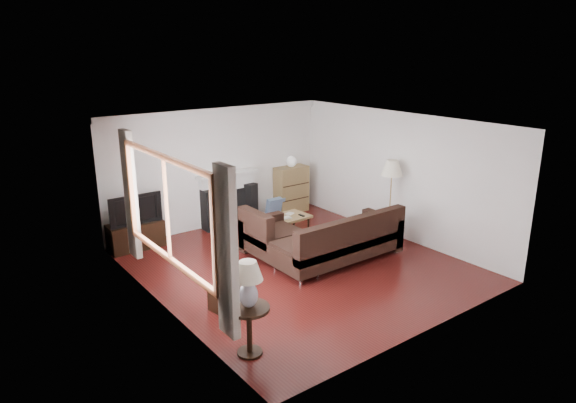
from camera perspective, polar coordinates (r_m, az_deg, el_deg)
room at (r=8.65m, az=1.19°, el=0.49°), size 5.10×5.60×2.54m
window at (r=7.20m, az=-13.32°, el=-0.88°), size 0.12×2.74×1.54m
curtain_near at (r=5.98m, az=-6.80°, el=-5.73°), size 0.10×0.35×2.10m
curtain_far at (r=8.62m, az=-17.08°, el=0.70°), size 0.10×0.35×2.10m
fireplace at (r=11.03m, az=-6.70°, el=0.34°), size 1.40×0.26×1.15m
tv_stand at (r=10.16m, az=-16.54°, el=-3.64°), size 1.01×0.46×0.51m
television at (r=9.99m, az=-16.79°, el=-0.74°), size 0.99×0.13×0.57m
speaker_left at (r=10.76m, az=-8.78°, el=-0.97°), size 0.24×0.29×0.87m
speaker_right at (r=11.24m, az=-4.26°, el=-0.08°), size 0.31×0.34×0.85m
bookshelf at (r=11.82m, az=0.37°, el=1.36°), size 0.78×0.37×1.07m
globe_lamp at (r=11.66m, az=0.37°, el=4.47°), size 0.24×0.24×0.24m
sectional_sofa at (r=9.13m, az=5.57°, el=-4.15°), size 2.64×1.93×0.85m
coffee_table at (r=10.32m, az=-0.47°, el=-2.85°), size 1.10×0.65×0.42m
footstool at (r=7.63m, az=-6.73°, el=-10.68°), size 0.49×0.49×0.35m
floor_lamp at (r=10.20m, az=11.29°, el=0.10°), size 0.48×0.48×1.61m
side_table at (r=6.55m, az=-4.32°, el=-14.08°), size 0.52×0.52×0.65m
table_lamp at (r=6.25m, az=-4.45°, el=-9.21°), size 0.36×0.36×0.59m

